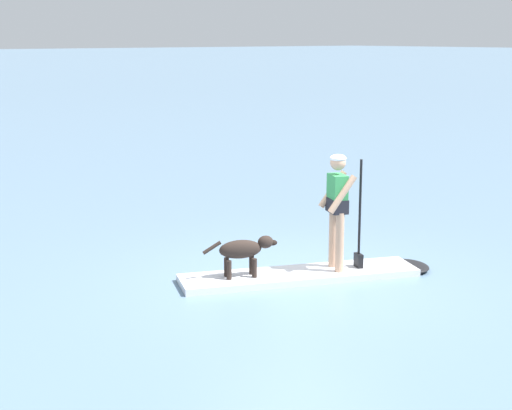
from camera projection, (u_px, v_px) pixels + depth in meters
ground_plane at (299, 279)px, 11.13m from camera, size 400.00×400.00×0.00m
paddleboard at (315, 274)px, 11.18m from camera, size 3.68×2.08×0.10m
person_paddler at (338, 203)px, 11.05m from camera, size 0.68×0.59×1.66m
dog at (244, 250)px, 10.82m from camera, size 1.01×0.48×0.56m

